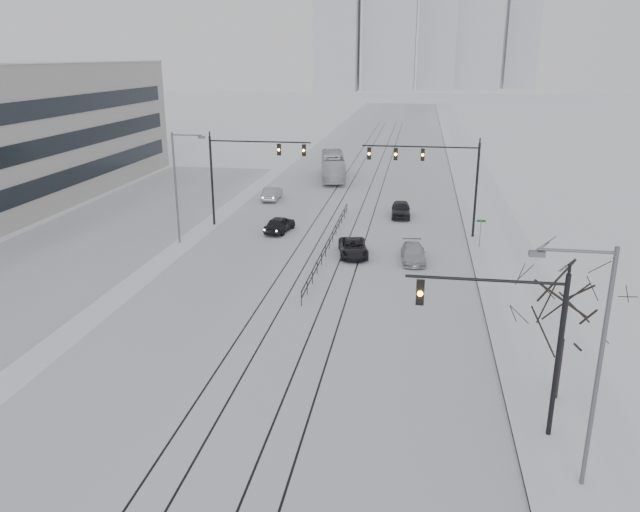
# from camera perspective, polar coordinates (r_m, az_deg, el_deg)

# --- Properties ---
(ground) EXTENTS (500.00, 500.00, 0.00)m
(ground) POSITION_cam_1_polar(r_m,az_deg,el_deg) (23.41, -10.47, -21.45)
(ground) COLOR white
(ground) RESTS_ON ground
(road) EXTENTS (22.00, 260.00, 0.02)m
(road) POSITION_cam_1_polar(r_m,az_deg,el_deg) (78.60, 4.00, 7.04)
(road) COLOR silver
(road) RESTS_ON ground
(sidewalk_east) EXTENTS (5.00, 260.00, 0.16)m
(sidewalk_east) POSITION_cam_1_polar(r_m,az_deg,el_deg) (78.60, 13.92, 6.61)
(sidewalk_east) COLOR white
(sidewalk_east) RESTS_ON ground
(curb) EXTENTS (0.10, 260.00, 0.12)m
(curb) POSITION_cam_1_polar(r_m,az_deg,el_deg) (78.43, 12.12, 6.70)
(curb) COLOR gray
(curb) RESTS_ON ground
(parking_strip) EXTENTS (14.00, 60.00, 0.03)m
(parking_strip) POSITION_cam_1_polar(r_m,az_deg,el_deg) (60.21, -17.64, 2.88)
(parking_strip) COLOR silver
(parking_strip) RESTS_ON ground
(tram_rails) EXTENTS (5.30, 180.00, 0.01)m
(tram_rails) POSITION_cam_1_polar(r_m,az_deg,el_deg) (59.17, 2.24, 3.47)
(tram_rails) COLOR black
(tram_rails) RESTS_ON ground
(skyline) EXTENTS (96.00, 48.00, 72.00)m
(skyline) POSITION_cam_1_polar(r_m,az_deg,el_deg) (290.99, 9.28, 20.79)
(skyline) COLOR #ABB0BC
(skyline) RESTS_ON ground
(traffic_mast_near) EXTENTS (6.10, 0.37, 7.00)m
(traffic_mast_near) POSITION_cam_1_polar(r_m,az_deg,el_deg) (25.40, 17.61, -6.60)
(traffic_mast_near) COLOR black
(traffic_mast_near) RESTS_ON ground
(traffic_mast_ne) EXTENTS (9.60, 0.37, 8.00)m
(traffic_mast_ne) POSITION_cam_1_polar(r_m,az_deg,el_deg) (52.71, 10.57, 7.78)
(traffic_mast_ne) COLOR black
(traffic_mast_ne) RESTS_ON ground
(traffic_mast_nw) EXTENTS (9.10, 0.37, 8.00)m
(traffic_mast_nw) POSITION_cam_1_polar(r_m,az_deg,el_deg) (55.82, -7.00, 8.30)
(traffic_mast_nw) COLOR black
(traffic_mast_nw) RESTS_ON ground
(street_light_east) EXTENTS (2.73, 0.25, 9.00)m
(street_light_east) POSITION_cam_1_polar(r_m,az_deg,el_deg) (22.88, 23.57, -8.30)
(street_light_east) COLOR #595B60
(street_light_east) RESTS_ON ground
(street_light_west) EXTENTS (2.73, 0.25, 9.00)m
(street_light_west) POSITION_cam_1_polar(r_m,az_deg,el_deg) (51.47, -12.78, 6.78)
(street_light_west) COLOR #595B60
(street_light_west) RESTS_ON ground
(bare_tree) EXTENTS (4.40, 4.40, 6.10)m
(bare_tree) POSITION_cam_1_polar(r_m,az_deg,el_deg) (28.62, 21.56, -4.40)
(bare_tree) COLOR black
(bare_tree) RESTS_ON ground
(median_fence) EXTENTS (0.06, 24.00, 1.00)m
(median_fence) POSITION_cam_1_polar(r_m,az_deg,el_deg) (49.48, 0.86, 1.20)
(median_fence) COLOR black
(median_fence) RESTS_ON ground
(street_sign) EXTENTS (0.70, 0.06, 2.40)m
(street_sign) POSITION_cam_1_polar(r_m,az_deg,el_deg) (50.91, 14.47, 2.36)
(street_sign) COLOR #595B60
(street_sign) RESTS_ON ground
(sedan_sb_inner) EXTENTS (2.33, 4.37, 1.41)m
(sedan_sb_inner) POSITION_cam_1_polar(r_m,az_deg,el_deg) (54.45, -3.71, 2.92)
(sedan_sb_inner) COLOR black
(sedan_sb_inner) RESTS_ON ground
(sedan_sb_outer) EXTENTS (1.62, 4.36, 1.42)m
(sedan_sb_outer) POSITION_cam_1_polar(r_m,az_deg,el_deg) (66.85, -4.41, 5.72)
(sedan_sb_outer) COLOR gray
(sedan_sb_outer) RESTS_ON ground
(sedan_nb_front) EXTENTS (2.88, 4.86, 1.27)m
(sedan_nb_front) POSITION_cam_1_polar(r_m,az_deg,el_deg) (47.96, 3.05, 0.76)
(sedan_nb_front) COLOR black
(sedan_nb_front) RESTS_ON ground
(sedan_nb_right) EXTENTS (2.08, 4.42, 1.25)m
(sedan_nb_right) POSITION_cam_1_polar(r_m,az_deg,el_deg) (47.03, 8.53, 0.22)
(sedan_nb_right) COLOR #AEB1B6
(sedan_nb_right) RESTS_ON ground
(sedan_nb_far) EXTENTS (1.93, 4.44, 1.49)m
(sedan_nb_far) POSITION_cam_1_polar(r_m,az_deg,el_deg) (60.02, 7.40, 4.25)
(sedan_nb_far) COLOR black
(sedan_nb_far) RESTS_ON ground
(box_truck) EXTENTS (4.51, 11.75, 3.19)m
(box_truck) POSITION_cam_1_polar(r_m,az_deg,el_deg) (78.06, 1.18, 8.18)
(box_truck) COLOR silver
(box_truck) RESTS_ON ground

